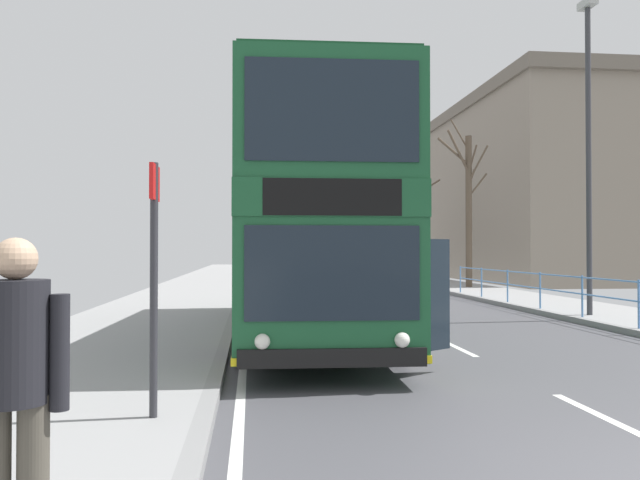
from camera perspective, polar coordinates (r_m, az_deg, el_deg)
double_decker_bus_main at (r=13.19m, az=-1.08°, el=1.52°), size 3.26×10.69×4.57m
pedestrian_railing_far_kerb at (r=15.09m, az=27.08°, el=-4.51°), size 0.05×23.11×1.05m
pedestrian_companion at (r=3.67m, az=-26.11°, el=-11.72°), size 0.55×0.36×1.75m
bus_stop_sign_near at (r=6.53m, az=-14.91°, el=-1.74°), size 0.08×0.44×2.57m
street_lamp_far_side at (r=17.95m, az=23.29°, el=8.94°), size 0.28×0.60×8.24m
bare_tree_far_00 at (r=29.46m, az=13.36°, el=3.32°), size 2.41×1.72×7.65m
bare_tree_far_01 at (r=36.29m, az=8.87°, el=1.03°), size 2.23×2.33×5.75m
background_building_00 at (r=40.06m, az=19.38°, el=4.44°), size 9.14×17.10×11.02m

